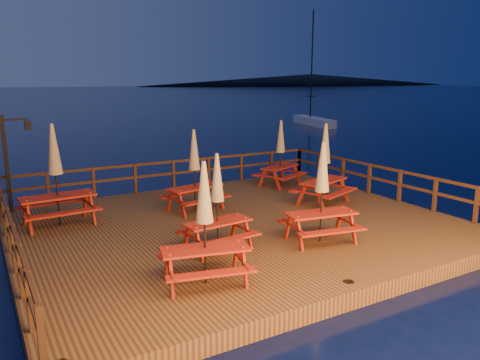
{
  "coord_description": "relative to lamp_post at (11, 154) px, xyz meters",
  "views": [
    {
      "loc": [
        -6.38,
        -11.21,
        4.48
      ],
      "look_at": [
        0.43,
        0.6,
        1.5
      ],
      "focal_mm": 35.0,
      "sensor_mm": 36.0,
      "label": 1
    }
  ],
  "objects": [
    {
      "name": "deck",
      "position": [
        5.39,
        -4.55,
        -2.0
      ],
      "size": [
        12.0,
        10.0,
        0.4
      ],
      "primitive_type": "cube",
      "color": "#4A2418",
      "rests_on": "ground"
    },
    {
      "name": "picnic_table_0",
      "position": [
        0.92,
        -2.2,
        -0.3
      ],
      "size": [
        2.11,
        1.77,
        2.87
      ],
      "rotation": [
        0.0,
        0.0,
        0.06
      ],
      "color": "#9B270E",
      "rests_on": "deck"
    },
    {
      "name": "railing",
      "position": [
        5.39,
        -2.77,
        -1.03
      ],
      "size": [
        11.8,
        9.75,
        1.1
      ],
      "color": "#3A2712",
      "rests_on": "deck"
    },
    {
      "name": "picnic_table_4",
      "position": [
        4.89,
        -2.74,
        -0.47
      ],
      "size": [
        2.06,
        1.82,
        2.55
      ],
      "rotation": [
        0.0,
        0.0,
        0.22
      ],
      "color": "#9B270E",
      "rests_on": "deck"
    },
    {
      "name": "sailboat",
      "position": [
        27.98,
        20.2,
        -1.83
      ],
      "size": [
        3.08,
        7.46,
        10.97
      ],
      "rotation": [
        0.0,
        0.0,
        -0.25
      ],
      "color": "white",
      "rests_on": "ground"
    },
    {
      "name": "picnic_table_3",
      "position": [
        6.45,
        -6.95,
        -0.47
      ],
      "size": [
        2.02,
        1.77,
        2.55
      ],
      "rotation": [
        0.0,
        0.0,
        -0.18
      ],
      "color": "#9B270E",
      "rests_on": "deck"
    },
    {
      "name": "lamp_post",
      "position": [
        0.0,
        0.0,
        0.0
      ],
      "size": [
        0.85,
        0.18,
        3.0
      ],
      "color": "black",
      "rests_on": "deck"
    },
    {
      "name": "headland_right",
      "position": [
        190.39,
        225.45,
        1.3
      ],
      "size": [
        230.4,
        86.4,
        7.0
      ],
      "primitive_type": "ellipsoid",
      "color": "black",
      "rests_on": "ground"
    },
    {
      "name": "ground",
      "position": [
        5.39,
        -4.55,
        -2.2
      ],
      "size": [
        500.0,
        500.0,
        0.0
      ],
      "primitive_type": "plane",
      "color": "black",
      "rests_on": "ground"
    },
    {
      "name": "picnic_table_5",
      "position": [
        8.91,
        -4.12,
        -0.41
      ],
      "size": [
        2.26,
        2.06,
        2.66
      ],
      "rotation": [
        0.0,
        0.0,
        0.34
      ],
      "color": "#9B270E",
      "rests_on": "deck"
    },
    {
      "name": "picnic_table_1",
      "position": [
        3.92,
        -6.14,
        -0.57
      ],
      "size": [
        1.76,
        1.49,
        2.36
      ],
      "rotation": [
        0.0,
        0.0,
        0.08
      ],
      "color": "#9B270E",
      "rests_on": "deck"
    },
    {
      "name": "deck_piles",
      "position": [
        5.39,
        -4.55,
        -2.5
      ],
      "size": [
        11.44,
        9.44,
        1.4
      ],
      "color": "#3A2712",
      "rests_on": "ground"
    },
    {
      "name": "picnic_table_2",
      "position": [
        9.22,
        -1.16,
        -0.49
      ],
      "size": [
        2.18,
        2.02,
        2.52
      ],
      "rotation": [
        0.0,
        0.0,
        0.4
      ],
      "color": "#9B270E",
      "rests_on": "deck"
    },
    {
      "name": "picnic_table_6",
      "position": [
        2.82,
        -7.74,
        -0.49
      ],
      "size": [
        2.05,
        1.82,
        2.52
      ],
      "rotation": [
        0.0,
        0.0,
        -0.24
      ],
      "color": "#9B270E",
      "rests_on": "deck"
    }
  ]
}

